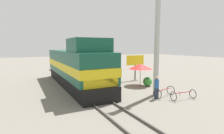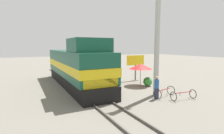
% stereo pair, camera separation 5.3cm
% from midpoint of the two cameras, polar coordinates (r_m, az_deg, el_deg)
% --- Properties ---
extents(ground_plane, '(120.00, 120.00, 0.00)m').
position_cam_midpoint_polar(ground_plane, '(14.80, -6.78, -9.41)').
color(ground_plane, slate).
extents(rail_near, '(0.08, 37.78, 0.15)m').
position_cam_midpoint_polar(rail_near, '(14.56, -9.46, -9.43)').
color(rail_near, '#4C4742').
rests_on(rail_near, ground_plane).
extents(rail_far, '(0.08, 37.78, 0.15)m').
position_cam_midpoint_polar(rail_far, '(15.04, -4.19, -8.83)').
color(rail_far, '#4C4742').
rests_on(rail_far, ground_plane).
extents(locomotive, '(3.22, 14.19, 4.76)m').
position_cam_midpoint_polar(locomotive, '(18.32, -11.44, 0.04)').
color(locomotive, black).
rests_on(locomotive, ground_plane).
extents(utility_pole, '(1.80, 0.42, 10.73)m').
position_cam_midpoint_polar(utility_pole, '(15.05, 14.71, 11.52)').
color(utility_pole, '#B2B2AD').
rests_on(utility_pole, ground_plane).
extents(vendor_umbrella, '(2.41, 2.41, 2.30)m').
position_cam_midpoint_polar(vendor_umbrella, '(18.55, 9.41, 0.21)').
color(vendor_umbrella, '#4C4C4C').
rests_on(vendor_umbrella, ground_plane).
extents(billboard_sign, '(2.46, 0.12, 3.03)m').
position_cam_midpoint_polar(billboard_sign, '(21.37, 7.76, 1.80)').
color(billboard_sign, '#595959').
rests_on(billboard_sign, ground_plane).
extents(shrub_cluster, '(0.93, 0.93, 0.93)m').
position_cam_midpoint_polar(shrub_cluster, '(18.60, 11.65, -4.68)').
color(shrub_cluster, '#388C38').
rests_on(shrub_cluster, ground_plane).
extents(person_bystander, '(0.34, 0.34, 1.81)m').
position_cam_midpoint_polar(person_bystander, '(14.16, 14.48, -6.21)').
color(person_bystander, '#2D3347').
rests_on(person_bystander, ground_plane).
extents(bicycle, '(2.06, 1.17, 0.76)m').
position_cam_midpoint_polar(bicycle, '(15.05, 16.84, -7.84)').
color(bicycle, black).
rests_on(bicycle, ground_plane).
extents(bicycle_spare, '(2.02, 0.94, 0.72)m').
position_cam_midpoint_polar(bicycle_spare, '(14.74, 22.37, -8.45)').
color(bicycle_spare, black).
rests_on(bicycle_spare, ground_plane).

